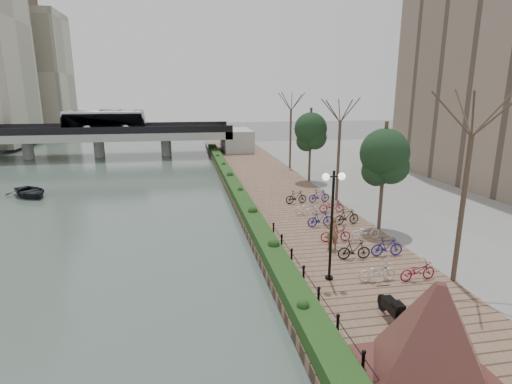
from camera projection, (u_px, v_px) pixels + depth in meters
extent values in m
plane|color=#59595B|center=(290.00, 335.00, 14.54)|extent=(220.00, 220.00, 0.00)
cube|color=#47594E|center=(56.00, 191.00, 35.83)|extent=(30.00, 130.00, 0.02)
cube|color=brown|center=(282.00, 200.00, 31.89)|extent=(8.00, 75.00, 0.50)
cube|color=gray|center=(461.00, 192.00, 34.65)|extent=(24.00, 75.00, 0.50)
cube|color=#163E16|center=(235.00, 188.00, 33.56)|extent=(1.10, 56.00, 0.60)
cylinder|color=black|center=(363.00, 363.00, 11.71)|extent=(0.10, 0.10, 0.70)
cylinder|color=black|center=(338.00, 325.00, 13.62)|extent=(0.10, 0.10, 0.70)
cylinder|color=black|center=(318.00, 297.00, 15.53)|extent=(0.10, 0.10, 0.70)
cylinder|color=black|center=(304.00, 275.00, 17.44)|extent=(0.10, 0.10, 0.70)
cylinder|color=black|center=(292.00, 257.00, 19.35)|extent=(0.10, 0.10, 0.70)
cylinder|color=black|center=(282.00, 242.00, 21.26)|extent=(0.10, 0.10, 0.70)
cylinder|color=black|center=(273.00, 230.00, 23.17)|extent=(0.10, 0.10, 0.70)
cube|color=#41251C|center=(429.00, 383.00, 11.24)|extent=(3.87, 3.87, 0.23)
pyramid|color=#41251C|center=(435.00, 333.00, 10.86)|extent=(5.42, 5.42, 2.96)
cylinder|color=black|center=(331.00, 227.00, 17.24)|extent=(0.12, 0.12, 4.91)
cylinder|color=black|center=(334.00, 177.00, 16.71)|extent=(0.70, 0.06, 0.06)
sphere|color=white|center=(326.00, 177.00, 16.65)|extent=(0.32, 0.32, 0.32)
sphere|color=white|center=(342.00, 176.00, 16.77)|extent=(0.32, 0.32, 0.32)
imported|color=brown|center=(332.00, 232.00, 21.03)|extent=(0.76, 0.59, 1.86)
imported|color=silver|center=(378.00, 273.00, 17.39)|extent=(0.60, 1.71, 0.90)
imported|color=black|center=(354.00, 249.00, 19.86)|extent=(0.47, 1.66, 1.00)
imported|color=maroon|center=(335.00, 233.00, 22.36)|extent=(0.60, 1.71, 0.90)
imported|color=navy|center=(319.00, 218.00, 24.83)|extent=(0.47, 1.66, 1.00)
imported|color=silver|center=(307.00, 207.00, 27.33)|extent=(0.60, 1.71, 0.90)
imported|color=black|center=(296.00, 197.00, 29.80)|extent=(0.47, 1.66, 1.00)
imported|color=maroon|center=(416.00, 270.00, 17.70)|extent=(0.60, 1.71, 0.90)
imported|color=navy|center=(387.00, 247.00, 20.18)|extent=(0.47, 1.66, 1.00)
imported|color=silver|center=(365.00, 231.00, 22.67)|extent=(0.60, 1.71, 0.90)
imported|color=black|center=(347.00, 217.00, 25.14)|extent=(0.47, 1.66, 1.00)
imported|color=maroon|center=(332.00, 206.00, 27.64)|extent=(0.60, 1.71, 0.90)
imported|color=navy|center=(319.00, 196.00, 30.11)|extent=(0.47, 1.66, 1.00)
cube|color=gray|center=(98.00, 135.00, 54.21)|extent=(36.00, 8.00, 1.00)
cube|color=black|center=(91.00, 131.00, 50.26)|extent=(36.00, 0.15, 0.90)
cube|color=black|center=(103.00, 126.00, 57.71)|extent=(36.00, 0.15, 0.90)
cylinder|color=gray|center=(28.00, 150.00, 53.08)|extent=(1.40, 1.40, 2.50)
cylinder|color=gray|center=(99.00, 148.00, 54.63)|extent=(1.40, 1.40, 2.50)
cylinder|color=gray|center=(166.00, 147.00, 56.19)|extent=(1.40, 1.40, 2.50)
imported|color=white|center=(105.00, 120.00, 53.91)|extent=(2.52, 10.77, 3.00)
imported|color=black|center=(30.00, 192.00, 33.83)|extent=(4.97, 5.14, 0.87)
cube|color=#AFA992|center=(36.00, 74.00, 82.25)|extent=(12.00, 12.00, 24.00)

